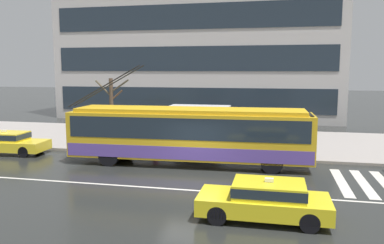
{
  "coord_description": "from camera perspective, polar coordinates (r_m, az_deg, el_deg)",
  "views": [
    {
      "loc": [
        3.59,
        -16.04,
        4.87
      ],
      "look_at": [
        -0.59,
        3.14,
        2.2
      ],
      "focal_mm": 36.26,
      "sensor_mm": 36.0,
      "label": 1
    }
  ],
  "objects": [
    {
      "name": "bus_shelter",
      "position": [
        22.88,
        1.15,
        0.83
      ],
      "size": [
        3.52,
        1.82,
        2.61
      ],
      "color": "gray",
      "rests_on": "sidewalk_slab"
    },
    {
      "name": "pedestrian_at_shelter",
      "position": [
        24.51,
        -5.46,
        -1.02
      ],
      "size": [
        0.44,
        0.44,
        1.7
      ],
      "color": "#292249",
      "rests_on": "sidewalk_slab"
    },
    {
      "name": "sidewalk_slab",
      "position": [
        26.39,
        4.29,
        -2.74
      ],
      "size": [
        80.0,
        10.0,
        0.14
      ],
      "primitive_type": "cube",
      "color": "gray",
      "rests_on": "ground_plane"
    },
    {
      "name": "pedestrian_walking_past",
      "position": [
        23.43,
        3.5,
        0.1
      ],
      "size": [
        1.4,
        1.4,
        2.01
      ],
      "color": "brown",
      "rests_on": "sidewalk_slab"
    },
    {
      "name": "taxi_oncoming_near",
      "position": [
        13.05,
        10.75,
        -11.0
      ],
      "size": [
        4.24,
        1.81,
        1.39
      ],
      "color": "yellow",
      "rests_on": "ground_plane"
    },
    {
      "name": "trolleybus",
      "position": [
        19.85,
        -0.4,
        -1.72
      ],
      "size": [
        12.65,
        2.92,
        5.1
      ],
      "color": "gold",
      "rests_on": "ground_plane"
    },
    {
      "name": "lane_centre_line",
      "position": [
        16.03,
        -1.25,
        -9.92
      ],
      "size": [
        72.0,
        0.14,
        0.01
      ],
      "primitive_type": "cube",
      "color": "silver",
      "rests_on": "ground_plane"
    },
    {
      "name": "crosswalk_stripe_edge_near",
      "position": [
        18.27,
        21.11,
        -8.22
      ],
      "size": [
        0.44,
        4.4,
        0.01
      ],
      "primitive_type": "cube",
      "color": "beige",
      "rests_on": "ground_plane"
    },
    {
      "name": "pedestrian_waiting_by_pole",
      "position": [
        23.55,
        0.44,
        -0.08
      ],
      "size": [
        1.26,
        1.26,
        1.87
      ],
      "color": "#4C4442",
      "rests_on": "sidewalk_slab"
    },
    {
      "name": "crosswalk_stripe_inner_a",
      "position": [
        18.43,
        23.9,
        -8.23
      ],
      "size": [
        0.44,
        4.4,
        0.01
      ],
      "primitive_type": "cube",
      "color": "beige",
      "rests_on": "ground_plane"
    },
    {
      "name": "ground_plane",
      "position": [
        17.14,
        -0.3,
        -8.74
      ],
      "size": [
        160.0,
        160.0,
        0.0
      ],
      "primitive_type": "plane",
      "color": "#252625"
    },
    {
      "name": "taxi_queued_behind_bus",
      "position": [
        24.96,
        -25.64,
        -2.62
      ],
      "size": [
        4.66,
        1.99,
        1.39
      ],
      "color": "yellow",
      "rests_on": "ground_plane"
    },
    {
      "name": "office_tower_corner_left",
      "position": [
        41.22,
        1.32,
        14.43
      ],
      "size": [
        27.88,
        10.79,
        19.3
      ],
      "color": "#B3AFAC",
      "rests_on": "ground_plane"
    },
    {
      "name": "street_tree_bare",
      "position": [
        25.47,
        -11.71,
        2.14
      ],
      "size": [
        2.52,
        0.6,
        4.17
      ],
      "color": "brown",
      "rests_on": "sidewalk_slab"
    },
    {
      "name": "pedestrian_approaching_curb",
      "position": [
        22.58,
        -0.58,
        -0.45
      ],
      "size": [
        1.26,
        1.26,
        1.91
      ],
      "color": "#49424D",
      "rests_on": "sidewalk_slab"
    }
  ]
}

